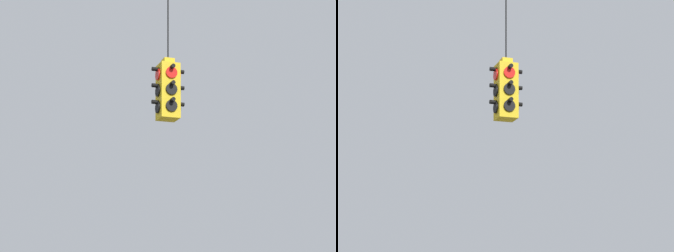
{
  "view_description": "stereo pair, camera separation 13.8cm",
  "coord_description": "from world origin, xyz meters",
  "views": [
    {
      "loc": [
        -1.19,
        -10.61,
        2.22
      ],
      "look_at": [
        2.32,
        -0.45,
        4.76
      ],
      "focal_mm": 70.0,
      "sensor_mm": 36.0,
      "label": 1
    },
    {
      "loc": [
        -1.06,
        -10.66,
        2.22
      ],
      "look_at": [
        2.32,
        -0.45,
        4.76
      ],
      "focal_mm": 70.0,
      "sensor_mm": 36.0,
      "label": 2
    }
  ],
  "objects": [
    {
      "name": "traffic_light_near_right_pole",
      "position": [
        2.32,
        -0.45,
        5.39
      ],
      "size": [
        0.58,
        0.58,
        2.64
      ],
      "color": "yellow"
    }
  ]
}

